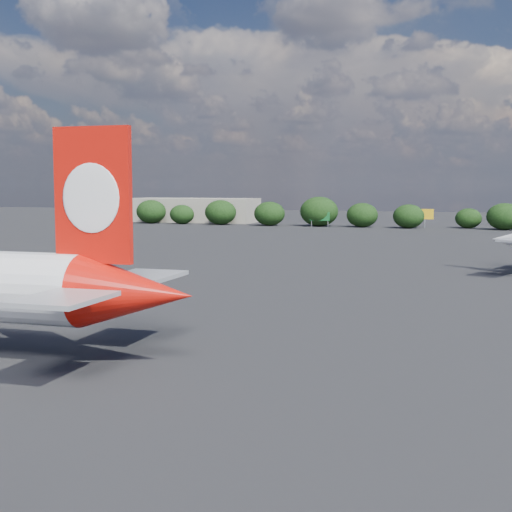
% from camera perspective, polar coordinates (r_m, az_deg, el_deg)
% --- Properties ---
extents(ground, '(500.00, 500.00, 0.00)m').
position_cam_1_polar(ground, '(96.54, -0.12, -1.73)').
color(ground, black).
rests_on(ground, ground).
extents(terminal_building, '(42.00, 16.00, 8.00)m').
position_cam_1_polar(terminal_building, '(242.46, -4.91, 3.68)').
color(terminal_building, gray).
rests_on(terminal_building, ground).
extents(highway_sign, '(6.00, 0.30, 4.50)m').
position_cam_1_polar(highway_sign, '(212.60, 5.12, 3.16)').
color(highway_sign, '#135F26').
rests_on(highway_sign, ground).
extents(billboard_yellow, '(5.00, 0.30, 5.50)m').
position_cam_1_polar(billboard_yellow, '(213.81, 13.36, 3.24)').
color(billboard_yellow, yellow).
rests_on(billboard_yellow, ground).
extents(horizon_treeline, '(202.26, 14.78, 8.98)m').
position_cam_1_polar(horizon_treeline, '(211.24, 12.78, 3.22)').
color(horizon_treeline, black).
rests_on(horizon_treeline, ground).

